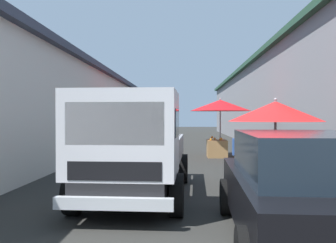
{
  "coord_description": "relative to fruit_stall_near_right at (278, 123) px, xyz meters",
  "views": [
    {
      "loc": [
        -1.81,
        0.01,
        1.65
      ],
      "look_at": [
        12.97,
        0.66,
        1.46
      ],
      "focal_mm": 38.46,
      "sensor_mm": 36.0,
      "label": 1
    }
  ],
  "objects": [
    {
      "name": "delivery_truck",
      "position": [
        -1.47,
        3.07,
        -0.47
      ],
      "size": [
        4.97,
        2.09,
        2.08
      ],
      "color": "black",
      "rests_on": "ground"
    },
    {
      "name": "fruit_stall_far_left",
      "position": [
        8.39,
        4.46,
        0.29
      ],
      "size": [
        2.19,
        2.19,
        2.37
      ],
      "color": "#9E9EA3",
      "rests_on": "ground"
    },
    {
      "name": "building_left_whitewash",
      "position": [
        9.45,
        9.45,
        0.5
      ],
      "size": [
        49.8,
        7.5,
        4.0
      ],
      "color": "beige",
      "rests_on": "ground"
    },
    {
      "name": "vendor_by_crates",
      "position": [
        1.54,
        3.19,
        -0.65
      ],
      "size": [
        0.25,
        0.61,
        1.52
      ],
      "color": "#665B4C",
      "rests_on": "ground"
    },
    {
      "name": "plastic_stool",
      "position": [
        4.1,
        4.2,
        -1.18
      ],
      "size": [
        0.3,
        0.3,
        0.43
      ],
      "color": "#194CB2",
      "rests_on": "ground"
    },
    {
      "name": "parked_scooter",
      "position": [
        3.28,
        0.22,
        -1.06
      ],
      "size": [
        1.68,
        0.53,
        1.14
      ],
      "color": "black",
      "rests_on": "ground"
    },
    {
      "name": "fruit_stall_near_left",
      "position": [
        6.74,
        0.62,
        0.33
      ],
      "size": [
        2.5,
        2.5,
        2.44
      ],
      "color": "#9E9EA3",
      "rests_on": "ground"
    },
    {
      "name": "fruit_stall_near_right",
      "position": [
        0.0,
        0.0,
        0.0
      ],
      "size": [
        2.11,
        2.11,
        2.08
      ],
      "color": "#9E9EA3",
      "rests_on": "ground"
    },
    {
      "name": "ground",
      "position": [
        7.2,
        2.09,
        -1.51
      ],
      "size": [
        90.0,
        90.0,
        0.0
      ],
      "primitive_type": "plane",
      "color": "#282826"
    },
    {
      "name": "hatchback_car",
      "position": [
        -3.39,
        0.58,
        -0.77
      ],
      "size": [
        3.98,
        2.06,
        1.45
      ],
      "color": "black",
      "rests_on": "ground"
    },
    {
      "name": "fruit_stall_mid_lane",
      "position": [
        12.87,
        4.68,
        0.3
      ],
      "size": [
        2.47,
        2.47,
        2.31
      ],
      "color": "#9E9EA3",
      "rests_on": "ground"
    }
  ]
}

